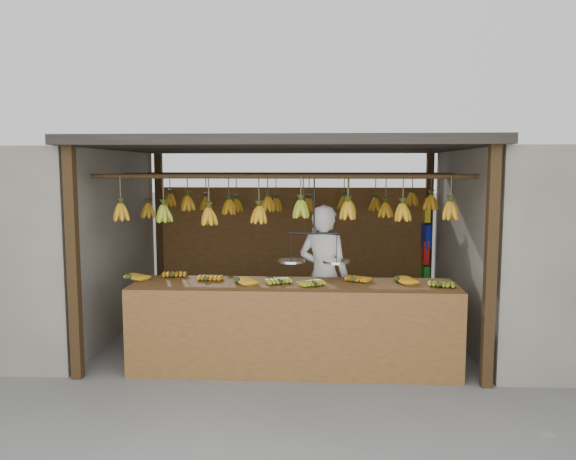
{
  "coord_description": "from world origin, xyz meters",
  "views": [
    {
      "loc": [
        0.39,
        -6.77,
        2.09
      ],
      "look_at": [
        0.0,
        0.3,
        1.3
      ],
      "focal_mm": 35.0,
      "sensor_mm": 36.0,
      "label": 1
    }
  ],
  "objects": [
    {
      "name": "bag_bundles",
      "position": [
        1.94,
        1.35,
        0.99
      ],
      "size": [
        0.08,
        0.26,
        1.32
      ],
      "color": "yellow",
      "rests_on": "ground"
    },
    {
      "name": "neighbor_left",
      "position": [
        -3.6,
        0.0,
        1.15
      ],
      "size": [
        3.0,
        3.0,
        2.3
      ],
      "primitive_type": "cube",
      "color": "slate",
      "rests_on": "ground"
    },
    {
      "name": "ground",
      "position": [
        0.0,
        0.0,
        0.0
      ],
      "size": [
        80.0,
        80.0,
        0.0
      ],
      "primitive_type": "plane",
      "color": "#5B5B57"
    },
    {
      "name": "balance_scale",
      "position": [
        0.34,
        -1.0,
        1.16
      ],
      "size": [
        0.75,
        0.28,
        0.9
      ],
      "color": "black",
      "rests_on": "ground"
    },
    {
      "name": "vendor",
      "position": [
        0.45,
        -0.38,
        0.84
      ],
      "size": [
        0.72,
        0.62,
        1.67
      ],
      "primitive_type": "imported",
      "rotation": [
        0.0,
        0.0,
        2.72
      ],
      "color": "white",
      "rests_on": "ground"
    },
    {
      "name": "hanging_bananas",
      "position": [
        -0.0,
        0.0,
        1.61
      ],
      "size": [
        3.61,
        2.25,
        0.39
      ],
      "color": "orange",
      "rests_on": "ground"
    },
    {
      "name": "stall",
      "position": [
        0.0,
        0.33,
        1.97
      ],
      "size": [
        4.3,
        3.3,
        2.4
      ],
      "color": "#30200F",
      "rests_on": "ground"
    },
    {
      "name": "counter",
      "position": [
        0.13,
        -1.23,
        0.71
      ],
      "size": [
        3.54,
        0.76,
        0.96
      ],
      "color": "brown",
      "rests_on": "ground"
    }
  ]
}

